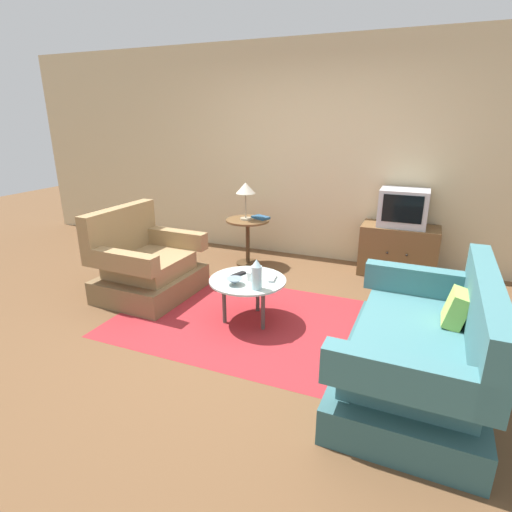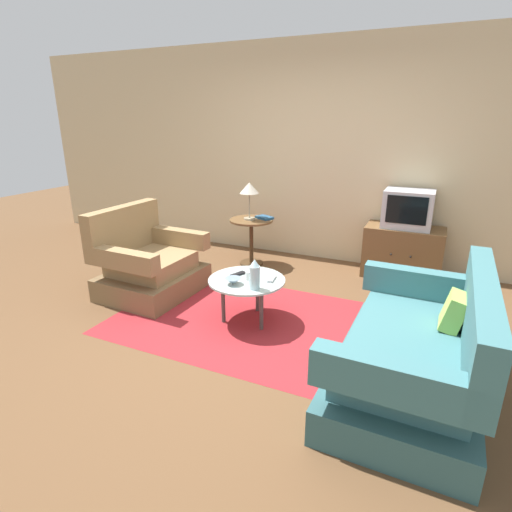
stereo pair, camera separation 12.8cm
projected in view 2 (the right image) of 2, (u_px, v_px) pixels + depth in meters
ground_plane at (249, 327)px, 3.65m from camera, size 16.00×16.00×0.00m
back_wall at (323, 154)px, 5.11m from camera, size 9.00×0.12×2.70m
area_rug at (247, 320)px, 3.79m from camera, size 2.40×1.67×0.00m
armchair at (148, 265)px, 4.31m from camera, size 0.87×1.01×0.91m
couch at (417, 355)px, 2.70m from camera, size 0.92×1.58×0.87m
coffee_table at (247, 283)px, 3.67m from camera, size 0.70×0.70×0.41m
side_table at (251, 232)px, 5.09m from camera, size 0.54×0.54×0.59m
tv_stand at (403, 252)px, 4.74m from camera, size 0.87×0.47×0.60m
television at (408, 209)px, 4.59m from camera, size 0.53×0.42×0.43m
table_lamp at (249, 190)px, 4.92m from camera, size 0.24×0.24×0.46m
vase at (255, 275)px, 3.41m from camera, size 0.09×0.09×0.26m
mug at (250, 276)px, 3.63m from camera, size 0.12×0.08×0.08m
bowl at (233, 281)px, 3.54m from camera, size 0.15×0.15×0.06m
tv_remote_dark at (238, 274)px, 3.74m from camera, size 0.10×0.16×0.02m
tv_remote_silver at (272, 279)px, 3.64m from camera, size 0.07×0.16×0.02m
book at (264, 217)px, 5.07m from camera, size 0.25×0.21×0.03m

